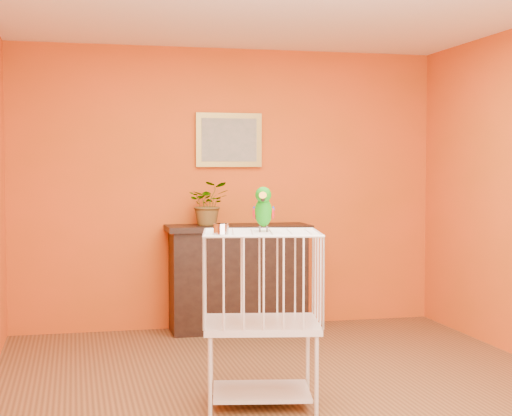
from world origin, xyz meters
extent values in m
plane|color=brown|center=(0.00, 0.00, 0.00)|extent=(4.50, 4.50, 0.00)
plane|color=#E34E15|center=(0.00, 2.25, 1.30)|extent=(4.00, 0.00, 4.00)
plane|color=#E34E15|center=(0.00, -2.25, 1.30)|extent=(4.00, 0.00, 4.00)
cube|color=black|center=(0.05, 2.03, 0.46)|extent=(1.23, 0.41, 0.92)
cube|color=black|center=(0.05, 2.03, 0.95)|extent=(1.31, 0.47, 0.05)
cube|color=black|center=(0.05, 1.84, 0.46)|extent=(0.86, 0.02, 0.46)
cube|color=#5F2D1B|center=(-0.21, 1.97, 0.36)|extent=(0.05, 0.18, 0.29)
cube|color=#3D572B|center=(-0.13, 1.97, 0.36)|extent=(0.05, 0.18, 0.29)
cube|color=#5F2D1B|center=(-0.04, 1.97, 0.36)|extent=(0.05, 0.18, 0.29)
cube|color=#3D572B|center=(0.07, 1.97, 0.36)|extent=(0.05, 0.18, 0.29)
cube|color=#5F2D1B|center=(0.17, 1.97, 0.36)|extent=(0.05, 0.18, 0.29)
imported|color=#26722D|center=(-0.23, 2.04, 1.13)|extent=(0.39, 0.43, 0.31)
cube|color=#A18B39|center=(0.00, 2.22, 1.75)|extent=(0.62, 0.03, 0.50)
cube|color=gray|center=(0.00, 2.21, 1.75)|extent=(0.52, 0.01, 0.40)
cube|color=silver|center=(-0.28, -0.23, 0.09)|extent=(0.68, 0.57, 0.02)
cube|color=silver|center=(-0.28, -0.23, 0.51)|extent=(0.80, 0.67, 0.04)
cube|color=silver|center=(-0.28, -0.23, 1.09)|extent=(0.80, 0.67, 0.01)
cylinder|color=silver|center=(-0.64, -0.41, 0.25)|extent=(0.03, 0.03, 0.49)
cylinder|color=silver|center=(-0.01, -0.53, 0.25)|extent=(0.03, 0.03, 0.49)
cylinder|color=silver|center=(-0.54, 0.08, 0.25)|extent=(0.03, 0.03, 0.49)
cylinder|color=silver|center=(0.08, -0.04, 0.25)|extent=(0.03, 0.03, 0.49)
cylinder|color=silver|center=(-0.56, -0.38, 1.13)|extent=(0.09, 0.09, 0.06)
cylinder|color=#59544C|center=(-0.29, -0.23, 1.11)|extent=(0.01, 0.01, 0.04)
cylinder|color=#59544C|center=(-0.24, -0.24, 1.11)|extent=(0.01, 0.01, 0.04)
ellipsoid|color=#149006|center=(-0.27, -0.23, 1.22)|extent=(0.15, 0.18, 0.20)
ellipsoid|color=#149006|center=(-0.27, -0.26, 1.33)|extent=(0.12, 0.13, 0.10)
cone|color=orange|center=(-0.29, -0.31, 1.32)|extent=(0.06, 0.08, 0.06)
cone|color=black|center=(-0.28, -0.30, 1.30)|extent=(0.03, 0.03, 0.03)
sphere|color=black|center=(-0.31, -0.27, 1.34)|extent=(0.01, 0.01, 0.01)
sphere|color=black|center=(-0.25, -0.29, 1.34)|extent=(0.01, 0.01, 0.01)
ellipsoid|color=#A50C0C|center=(-0.32, -0.21, 1.21)|extent=(0.04, 0.06, 0.07)
ellipsoid|color=navy|center=(-0.21, -0.24, 1.21)|extent=(0.04, 0.06, 0.07)
cone|color=#149006|center=(-0.25, -0.17, 1.15)|extent=(0.10, 0.15, 0.11)
camera|label=1|loc=(-1.41, -4.95, 1.50)|focal=55.00mm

